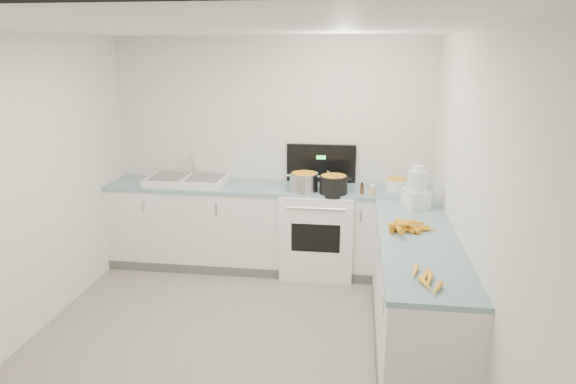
# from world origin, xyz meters

# --- Properties ---
(floor) EXTENTS (3.50, 4.00, 0.00)m
(floor) POSITION_xyz_m (0.00, 0.00, 0.00)
(floor) COLOR gray
(floor) RESTS_ON ground
(ceiling) EXTENTS (3.50, 4.00, 0.00)m
(ceiling) POSITION_xyz_m (0.00, 0.00, 2.50)
(ceiling) COLOR silver
(ceiling) RESTS_ON ground
(wall_back) EXTENTS (3.50, 0.00, 2.50)m
(wall_back) POSITION_xyz_m (0.00, 2.00, 1.25)
(wall_back) COLOR silver
(wall_back) RESTS_ON ground
(wall_front) EXTENTS (3.50, 0.00, 2.50)m
(wall_front) POSITION_xyz_m (0.00, -2.00, 1.25)
(wall_front) COLOR silver
(wall_front) RESTS_ON ground
(wall_left) EXTENTS (0.00, 4.00, 2.50)m
(wall_left) POSITION_xyz_m (-1.75, 0.00, 1.25)
(wall_left) COLOR silver
(wall_left) RESTS_ON ground
(wall_right) EXTENTS (0.00, 4.00, 2.50)m
(wall_right) POSITION_xyz_m (1.75, 0.00, 1.25)
(wall_right) COLOR silver
(wall_right) RESTS_ON ground
(counter_back) EXTENTS (3.50, 0.62, 0.94)m
(counter_back) POSITION_xyz_m (0.00, 1.70, 0.47)
(counter_back) COLOR white
(counter_back) RESTS_ON ground
(counter_right) EXTENTS (0.62, 2.20, 0.94)m
(counter_right) POSITION_xyz_m (1.45, 0.30, 0.47)
(counter_right) COLOR white
(counter_right) RESTS_ON ground
(stove) EXTENTS (0.76, 0.65, 1.36)m
(stove) POSITION_xyz_m (0.55, 1.69, 0.47)
(stove) COLOR white
(stove) RESTS_ON ground
(sink) EXTENTS (0.86, 0.52, 0.31)m
(sink) POSITION_xyz_m (-0.90, 1.70, 0.98)
(sink) COLOR white
(sink) RESTS_ON counter_back
(steel_pot) EXTENTS (0.35, 0.35, 0.21)m
(steel_pot) POSITION_xyz_m (0.41, 1.54, 1.03)
(steel_pot) COLOR silver
(steel_pot) RESTS_ON stove
(black_pot) EXTENTS (0.29, 0.29, 0.20)m
(black_pot) POSITION_xyz_m (0.71, 1.51, 1.02)
(black_pot) COLOR black
(black_pot) RESTS_ON stove
(wooden_spoon) EXTENTS (0.16, 0.31, 0.01)m
(wooden_spoon) POSITION_xyz_m (0.71, 1.51, 1.13)
(wooden_spoon) COLOR #AD7A47
(wooden_spoon) RESTS_ON black_pot
(mixing_bowl) EXTENTS (0.31, 0.31, 0.12)m
(mixing_bowl) POSITION_xyz_m (1.36, 1.73, 1.00)
(mixing_bowl) COLOR white
(mixing_bowl) RESTS_ON counter_back
(extract_bottle) EXTENTS (0.04, 0.04, 0.10)m
(extract_bottle) POSITION_xyz_m (1.00, 1.52, 0.99)
(extract_bottle) COLOR #593319
(extract_bottle) RESTS_ON counter_back
(spice_jar) EXTENTS (0.06, 0.06, 0.10)m
(spice_jar) POSITION_xyz_m (1.11, 1.47, 0.99)
(spice_jar) COLOR #E5B266
(spice_jar) RESTS_ON counter_back
(food_processor) EXTENTS (0.26, 0.29, 0.40)m
(food_processor) POSITION_xyz_m (1.50, 1.12, 1.11)
(food_processor) COLOR white
(food_processor) RESTS_ON counter_right
(carrot_pile) EXTENTS (0.41, 0.36, 0.10)m
(carrot_pile) POSITION_xyz_m (1.36, 0.45, 0.98)
(carrot_pile) COLOR orange
(carrot_pile) RESTS_ON counter_right
(peeled_carrots) EXTENTS (0.20, 0.42, 0.04)m
(peeled_carrots) POSITION_xyz_m (1.40, -0.51, 0.96)
(peeled_carrots) COLOR #FFAE26
(peeled_carrots) RESTS_ON counter_right
(peelings) EXTENTS (0.23, 0.20, 0.01)m
(peelings) POSITION_xyz_m (-1.09, 1.68, 1.02)
(peelings) COLOR tan
(peelings) RESTS_ON sink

